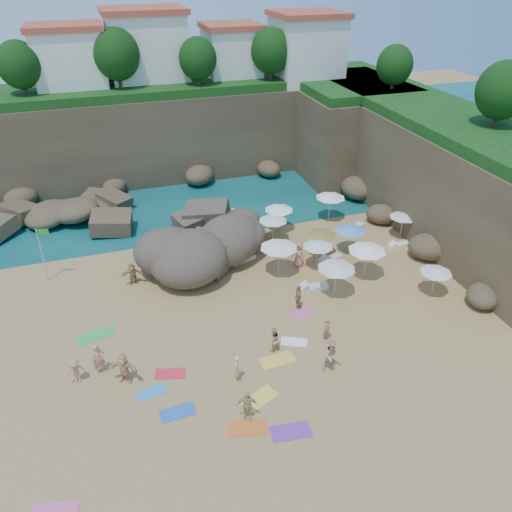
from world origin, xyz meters
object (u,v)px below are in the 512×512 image
object	(u,v)px
parasol_0	(279,208)
person_stand_0	(99,359)
rock_outcrop	(199,256)
flag_pole	(43,248)
person_stand_4	(298,255)
person_stand_2	(233,218)
person_stand_3	(298,297)
lounger_0	(198,249)
person_stand_6	(236,369)
person_stand_1	(273,340)
person_stand_5	(133,274)
parasol_2	(331,196)
parasol_1	(273,219)

from	to	relation	value
parasol_0	person_stand_0	size ratio (longest dim) A/B	1.24
rock_outcrop	flag_pole	distance (m)	10.65
person_stand_0	person_stand_4	world-z (taller)	person_stand_4
person_stand_2	person_stand_3	bearing A→B (deg)	145.56
lounger_0	person_stand_6	distance (m)	13.72
flag_pole	person_stand_1	world-z (taller)	flag_pole
person_stand_6	person_stand_5	bearing A→B (deg)	-131.58
parasol_2	person_stand_3	world-z (taller)	parasol_2
lounger_0	person_stand_6	bearing A→B (deg)	-110.23
parasol_1	person_stand_1	xyz separation A→B (m)	(-4.18, -11.79, -1.14)
rock_outcrop	person_stand_6	bearing A→B (deg)	-93.56
person_stand_1	person_stand_6	xyz separation A→B (m)	(-2.59, -1.56, 0.02)
parasol_2	person_stand_0	world-z (taller)	parasol_2
person_stand_0	person_stand_3	xyz separation A→B (m)	(12.14, 1.96, -0.08)
flag_pole	person_stand_5	distance (m)	6.10
flag_pole	parasol_0	distance (m)	17.47
parasol_0	parasol_1	world-z (taller)	parasol_0
parasol_2	person_stand_2	world-z (taller)	parasol_2
person_stand_5	person_stand_6	xyz separation A→B (m)	(4.16, -10.74, 0.01)
flag_pole	person_stand_2	world-z (taller)	flag_pole
person_stand_2	person_stand_3	xyz separation A→B (m)	(0.90, -11.65, -0.02)
rock_outcrop	parasol_0	distance (m)	7.55
flag_pole	person_stand_4	distance (m)	17.28
parasol_2	person_stand_6	bearing A→B (deg)	-129.14
parasol_2	person_stand_4	world-z (taller)	parasol_2
flag_pole	person_stand_1	distance (m)	16.76
person_stand_4	person_stand_5	distance (m)	11.51
rock_outcrop	person_stand_4	distance (m)	7.45
person_stand_2	person_stand_3	size ratio (longest dim) A/B	1.02
lounger_0	person_stand_3	bearing A→B (deg)	-79.72
person_stand_1	person_stand_6	world-z (taller)	person_stand_6
flag_pole	parasol_1	bearing A→B (deg)	1.25
parasol_2	lounger_0	size ratio (longest dim) A/B	1.47
person_stand_4	person_stand_6	world-z (taller)	person_stand_4
parasol_1	lounger_0	size ratio (longest dim) A/B	1.33
person_stand_0	person_stand_1	bearing A→B (deg)	-22.28
lounger_0	person_stand_4	bearing A→B (deg)	-50.79
person_stand_0	rock_outcrop	bearing A→B (deg)	38.54
person_stand_4	person_stand_5	size ratio (longest dim) A/B	1.23
flag_pole	person_stand_5	xyz separation A→B (m)	(5.39, -2.25, -1.76)
parasol_1	person_stand_1	world-z (taller)	parasol_1
parasol_2	lounger_0	distance (m)	11.89
parasol_1	person_stand_0	xyz separation A→B (m)	(-13.52, -10.55, -1.00)
person_stand_6	flag_pole	bearing A→B (deg)	-116.44
parasol_0	rock_outcrop	bearing A→B (deg)	-164.45
person_stand_2	person_stand_4	size ratio (longest dim) A/B	0.90
flag_pole	rock_outcrop	bearing A→B (deg)	-0.46
parasol_0	person_stand_6	size ratio (longest dim) A/B	1.43
flag_pole	parasol_0	size ratio (longest dim) A/B	1.75
person_stand_0	person_stand_6	bearing A→B (deg)	-37.27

